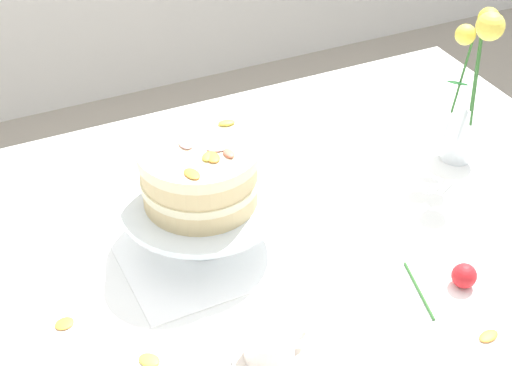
{
  "coord_description": "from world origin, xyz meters",
  "views": [
    {
      "loc": [
        -0.53,
        -0.98,
        1.68
      ],
      "look_at": [
        -0.07,
        0.01,
        0.86
      ],
      "focal_mm": 53.71,
      "sensor_mm": 36.0,
      "label": 1
    }
  ],
  "objects_px": {
    "cake_stand": "(201,207)",
    "fallen_rose": "(462,276)",
    "teacup": "(270,348)",
    "flower_vase": "(466,102)",
    "dining_table": "(295,272)",
    "layer_cake": "(200,173)"
  },
  "relations": [
    {
      "from": "cake_stand",
      "to": "fallen_rose",
      "type": "height_order",
      "value": "cake_stand"
    },
    {
      "from": "teacup",
      "to": "flower_vase",
      "type": "bearing_deg",
      "value": 28.45
    },
    {
      "from": "cake_stand",
      "to": "fallen_rose",
      "type": "relative_size",
      "value": 2.13
    },
    {
      "from": "cake_stand",
      "to": "flower_vase",
      "type": "height_order",
      "value": "flower_vase"
    },
    {
      "from": "dining_table",
      "to": "cake_stand",
      "type": "relative_size",
      "value": 4.83
    },
    {
      "from": "cake_stand",
      "to": "flower_vase",
      "type": "distance_m",
      "value": 0.59
    },
    {
      "from": "teacup",
      "to": "fallen_rose",
      "type": "relative_size",
      "value": 0.91
    },
    {
      "from": "fallen_rose",
      "to": "flower_vase",
      "type": "bearing_deg",
      "value": 54.47
    },
    {
      "from": "layer_cake",
      "to": "flower_vase",
      "type": "distance_m",
      "value": 0.59
    },
    {
      "from": "dining_table",
      "to": "cake_stand",
      "type": "height_order",
      "value": "cake_stand"
    },
    {
      "from": "cake_stand",
      "to": "layer_cake",
      "type": "bearing_deg",
      "value": -61.82
    },
    {
      "from": "layer_cake",
      "to": "dining_table",
      "type": "bearing_deg",
      "value": -19.5
    },
    {
      "from": "layer_cake",
      "to": "cake_stand",
      "type": "bearing_deg",
      "value": 118.18
    },
    {
      "from": "flower_vase",
      "to": "fallen_rose",
      "type": "height_order",
      "value": "flower_vase"
    },
    {
      "from": "dining_table",
      "to": "fallen_rose",
      "type": "xyz_separation_m",
      "value": [
        0.2,
        -0.24,
        0.11
      ]
    },
    {
      "from": "layer_cake",
      "to": "fallen_rose",
      "type": "relative_size",
      "value": 1.56
    },
    {
      "from": "flower_vase",
      "to": "dining_table",
      "type": "bearing_deg",
      "value": -169.27
    },
    {
      "from": "fallen_rose",
      "to": "dining_table",
      "type": "bearing_deg",
      "value": 130.18
    },
    {
      "from": "teacup",
      "to": "layer_cake",
      "type": "bearing_deg",
      "value": 88.24
    },
    {
      "from": "dining_table",
      "to": "fallen_rose",
      "type": "relative_size",
      "value": 10.27
    },
    {
      "from": "flower_vase",
      "to": "teacup",
      "type": "bearing_deg",
      "value": -151.55
    },
    {
      "from": "dining_table",
      "to": "flower_vase",
      "type": "bearing_deg",
      "value": 10.73
    }
  ]
}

